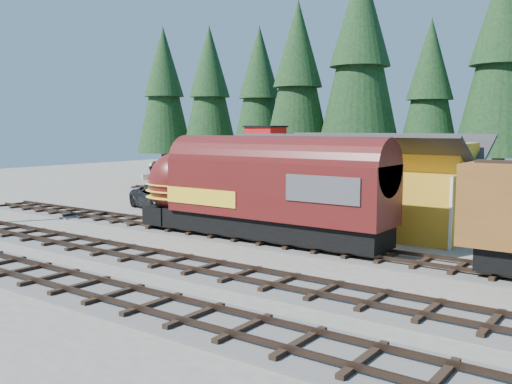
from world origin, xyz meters
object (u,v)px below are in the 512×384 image
Objects in this scene: caboose at (256,165)px; pickup_truck_b at (185,195)px; locomotive at (250,194)px; pickup_truck_a at (162,197)px; depot at (360,175)px.

caboose is 7.47m from pickup_truck_b.
locomotive is 2.36× the size of pickup_truck_b.
locomotive is at bearing -54.66° from caboose.
locomotive is 2.39× the size of pickup_truck_a.
pickup_truck_b is (0.51, 1.81, 0.05)m from pickup_truck_a.
pickup_truck_b is (-13.62, 0.28, -2.08)m from depot.
locomotive is (-2.82, -6.50, -0.64)m from depot.
pickup_truck_a is 1.88m from pickup_truck_b.
pickup_truck_a is 0.99× the size of pickup_truck_b.
caboose is at bearing 149.53° from depot.
depot is at bearing -62.41° from pickup_truck_a.
pickup_truck_b reaches higher than pickup_truck_a.
depot is at bearing 66.53° from locomotive.
locomotive reaches higher than pickup_truck_b.
pickup_truck_b is (-10.80, 6.78, -1.44)m from locomotive.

